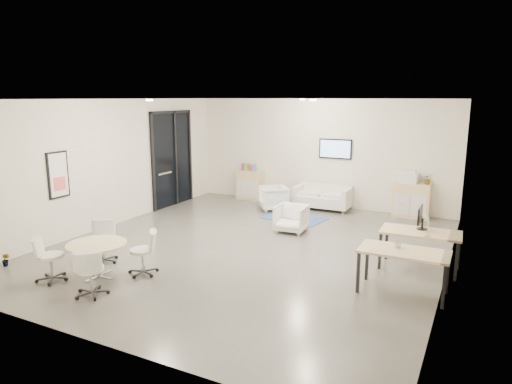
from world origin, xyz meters
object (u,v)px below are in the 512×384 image
at_px(loveseat, 323,198).
at_px(armchair_right, 291,217).
at_px(armchair_left, 273,197).
at_px(round_table, 97,248).
at_px(sideboard_left, 250,185).
at_px(desk_front, 404,255).
at_px(sideboard_right, 411,200).
at_px(desk_rear, 420,235).

relative_size(loveseat, armchair_right, 2.18).
distance_m(armchair_left, round_table, 6.14).
distance_m(sideboard_left, armchair_left, 1.58).
bearing_deg(desk_front, armchair_left, 135.01).
xyz_separation_m(loveseat, armchair_right, (0.07, -2.61, 0.04)).
relative_size(sideboard_right, desk_front, 0.66).
height_order(sideboard_right, desk_rear, sideboard_right).
bearing_deg(sideboard_left, armchair_right, -46.98).
distance_m(armchair_left, desk_rear, 5.41).
bearing_deg(sideboard_right, round_table, -122.28).
height_order(sideboard_right, armchair_right, sideboard_right).
distance_m(loveseat, round_table, 7.16).
height_order(sideboard_left, armchair_left, sideboard_left).
relative_size(desk_front, round_table, 1.36).
bearing_deg(loveseat, armchair_left, -148.87).
distance_m(armchair_right, desk_rear, 3.37).
distance_m(loveseat, desk_rear, 5.00).
relative_size(loveseat, desk_rear, 1.09).
xyz_separation_m(armchair_right, desk_front, (3.04, -2.47, 0.31)).
xyz_separation_m(loveseat, desk_front, (3.12, -5.09, 0.35)).
relative_size(loveseat, round_table, 1.52).
bearing_deg(sideboard_left, sideboard_right, -0.20).
relative_size(sideboard_left, loveseat, 0.57).
relative_size(sideboard_right, armchair_left, 1.24).
xyz_separation_m(armchair_left, round_table, (-0.71, -6.10, 0.18)).
xyz_separation_m(sideboard_left, armchair_left, (1.26, -0.95, -0.07)).
height_order(sideboard_left, desk_front, sideboard_left).
bearing_deg(sideboard_right, sideboard_left, 179.80).
xyz_separation_m(sideboard_left, sideboard_right, (4.99, -0.02, 0.02)).
bearing_deg(sideboard_right, armchair_right, -131.01).
bearing_deg(desk_rear, desk_front, -96.71).
bearing_deg(sideboard_left, round_table, -85.52).
distance_m(sideboard_left, loveseat, 2.53).
relative_size(sideboard_left, sideboard_right, 0.97).
bearing_deg(round_table, loveseat, 74.05).
height_order(desk_rear, desk_front, desk_rear).
xyz_separation_m(loveseat, round_table, (-1.97, -6.88, 0.23)).
xyz_separation_m(sideboard_left, desk_front, (5.64, -5.25, 0.21)).
bearing_deg(round_table, desk_rear, 30.67).
bearing_deg(desk_rear, armchair_right, 156.64).
bearing_deg(armchair_left, desk_rear, 18.32).
xyz_separation_m(desk_front, round_table, (-5.08, -1.80, -0.11)).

